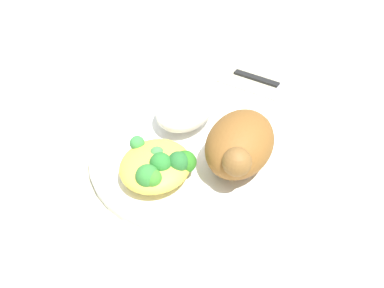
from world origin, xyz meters
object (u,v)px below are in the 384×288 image
at_px(roasted_chicken, 240,144).
at_px(plate, 192,153).
at_px(mac_cheese_with_broccoli, 158,165).
at_px(fork, 260,93).
at_px(rice_pile, 185,107).
at_px(knife, 278,85).

bearing_deg(roasted_chicken, plate, -91.20).
xyz_separation_m(mac_cheese_with_broccoli, fork, (-0.24, 0.05, -0.03)).
xyz_separation_m(roasted_chicken, mac_cheese_with_broccoli, (0.06, -0.08, -0.02)).
height_order(plate, fork, plate).
relative_size(rice_pile, mac_cheese_with_broccoli, 1.10).
bearing_deg(mac_cheese_with_broccoli, roasted_chicken, 126.48).
relative_size(fork, knife, 0.75).
distance_m(rice_pile, fork, 0.15).
height_order(rice_pile, fork, rice_pile).
relative_size(plate, knife, 1.42).
bearing_deg(rice_pile, knife, 150.30).
relative_size(mac_cheese_with_broccoli, fork, 0.66).
height_order(roasted_chicken, knife, roasted_chicken).
xyz_separation_m(plate, knife, (-0.21, 0.06, -0.00)).
bearing_deg(fork, mac_cheese_with_broccoli, -12.81).
bearing_deg(fork, roasted_chicken, 8.55).
xyz_separation_m(roasted_chicken, knife, (-0.22, -0.01, -0.04)).
xyz_separation_m(roasted_chicken, fork, (-0.18, -0.03, -0.05)).
bearing_deg(roasted_chicken, knife, -177.87).
distance_m(roasted_chicken, mac_cheese_with_broccoli, 0.10).
distance_m(mac_cheese_with_broccoli, fork, 0.25).
relative_size(rice_pile, fork, 0.73).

